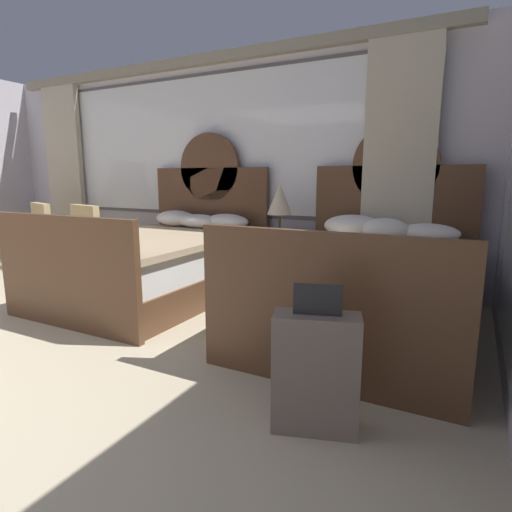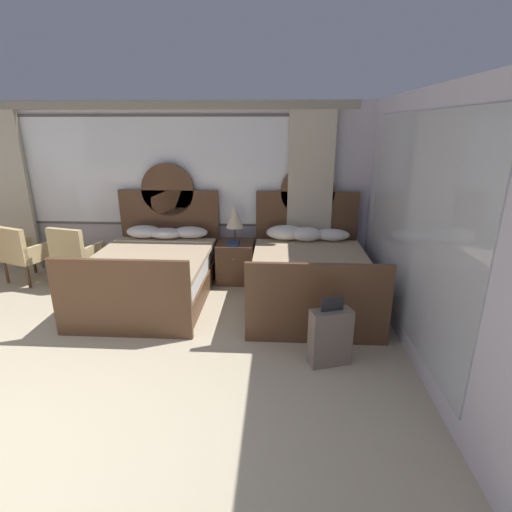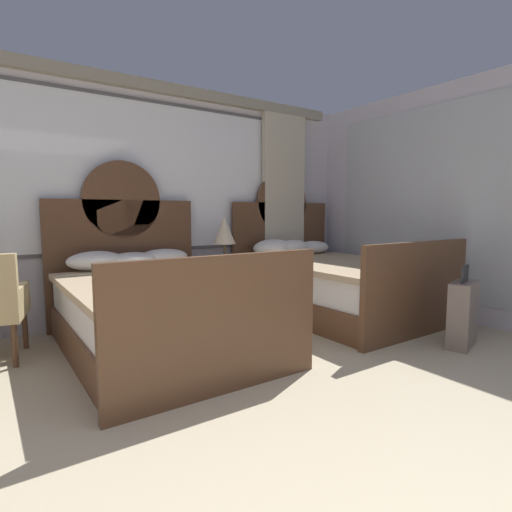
# 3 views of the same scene
# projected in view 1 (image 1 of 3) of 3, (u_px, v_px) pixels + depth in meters

# --- Properties ---
(wall_back_window) EXTENTS (6.73, 0.22, 2.70)m
(wall_back_window) POSITION_uv_depth(u_px,v_px,m) (201.00, 163.00, 5.29)
(wall_back_window) COLOR silver
(wall_back_window) RESTS_ON ground_plane
(bed_near_window) EXTENTS (1.60, 2.22, 1.78)m
(bed_near_window) POSITION_uv_depth(u_px,v_px,m) (158.00, 260.00, 4.42)
(bed_near_window) COLOR brown
(bed_near_window) RESTS_ON ground_plane
(bed_near_mirror) EXTENTS (1.60, 2.22, 1.78)m
(bed_near_mirror) POSITION_uv_depth(u_px,v_px,m) (367.00, 284.00, 3.42)
(bed_near_mirror) COLOR brown
(bed_near_mirror) RESTS_ON ground_plane
(nightstand_between_beds) EXTENTS (0.56, 0.59, 0.62)m
(nightstand_between_beds) POSITION_uv_depth(u_px,v_px,m) (279.00, 265.00, 4.52)
(nightstand_between_beds) COLOR brown
(nightstand_between_beds) RESTS_ON ground_plane
(table_lamp_on_nightstand) EXTENTS (0.27, 0.27, 0.56)m
(table_lamp_on_nightstand) POSITION_uv_depth(u_px,v_px,m) (280.00, 200.00, 4.41)
(table_lamp_on_nightstand) COLOR brown
(table_lamp_on_nightstand) RESTS_ON nightstand_between_beds
(book_on_nightstand) EXTENTS (0.18, 0.26, 0.03)m
(book_on_nightstand) POSITION_uv_depth(u_px,v_px,m) (272.00, 236.00, 4.37)
(book_on_nightstand) COLOR navy
(book_on_nightstand) RESTS_ON nightstand_between_beds
(armchair_by_window_left) EXTENTS (0.70, 0.70, 0.91)m
(armchair_by_window_left) POSITION_uv_depth(u_px,v_px,m) (99.00, 236.00, 5.35)
(armchair_by_window_left) COLOR tan
(armchair_by_window_left) RESTS_ON ground_plane
(armchair_by_window_centre) EXTENTS (0.75, 0.75, 0.91)m
(armchair_by_window_centre) POSITION_uv_depth(u_px,v_px,m) (56.00, 232.00, 5.73)
(armchair_by_window_centre) COLOR tan
(armchair_by_window_centre) RESTS_ON ground_plane
(suitcase_on_floor) EXTENTS (0.45, 0.30, 0.75)m
(suitcase_on_floor) POSITION_uv_depth(u_px,v_px,m) (316.00, 372.00, 2.04)
(suitcase_on_floor) COLOR #75665B
(suitcase_on_floor) RESTS_ON ground_plane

